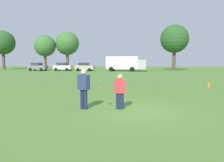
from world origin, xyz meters
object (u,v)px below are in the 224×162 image
traffic_cone (209,84)px  box_truck (125,63)px  parked_car_near_left (38,67)px  parked_car_mid_left (63,67)px  frisbee (101,87)px  player_defender (120,90)px  parked_car_center (85,67)px  player_thrower (84,87)px

traffic_cone → box_truck: box_truck is taller
parked_car_near_left → parked_car_mid_left: (5.66, 0.76, 0.00)m
frisbee → box_truck: box_truck is taller
parked_car_near_left → box_truck: bearing=1.0°
player_defender → parked_car_center: bearing=107.0°
player_defender → frisbee: player_defender is taller
player_defender → parked_car_mid_left: size_ratio=0.36×
frisbee → box_truck: size_ratio=0.03×
parked_car_mid_left → parked_car_center: size_ratio=1.00×
traffic_cone → parked_car_mid_left: (-22.91, 28.18, 0.69)m
player_defender → parked_car_center: (-11.22, 36.77, 0.07)m
player_defender → parked_car_center: size_ratio=0.36×
traffic_cone → parked_car_near_left: (-28.57, 27.43, 0.69)m
parked_car_near_left → player_defender: bearing=-58.8°
traffic_cone → box_truck: 29.14m
traffic_cone → parked_car_near_left: 39.61m
traffic_cone → parked_car_center: bearing=122.5°
player_defender → parked_car_mid_left: (-16.41, 37.18, 0.07)m
parked_car_center → traffic_cone: bearing=-57.5°
frisbee → parked_car_center: parked_car_center is taller
player_thrower → parked_car_mid_left: (-14.83, 37.38, -0.06)m
player_thrower → parked_car_mid_left: 40.21m
player_defender → box_truck: box_truck is taller
traffic_cone → frisbee: bearing=-128.7°
parked_car_mid_left → parked_car_center: (5.18, -0.41, 0.00)m
parked_car_center → parked_car_mid_left: bearing=175.5°
frisbee → box_truck: (-1.42, 36.88, 0.78)m
traffic_cone → parked_car_near_left: parked_car_near_left is taller
parked_car_mid_left → box_truck: size_ratio=0.50×
parked_car_center → box_truck: size_ratio=0.50×
player_defender → parked_car_near_left: bearing=121.2°
parked_car_center → box_truck: (8.99, -0.01, 0.83)m
player_thrower → parked_car_center: size_ratio=0.41×
player_thrower → parked_car_near_left: parked_car_near_left is taller
traffic_cone → parked_car_center: (-17.73, 27.77, 0.69)m
player_thrower → parked_car_mid_left: bearing=111.6°
frisbee → parked_car_near_left: size_ratio=0.06×
traffic_cone → box_truck: size_ratio=0.06×
frisbee → parked_car_near_left: (-21.26, 36.55, -0.05)m
box_truck → player_thrower: bearing=-89.0°
player_thrower → player_defender: player_thrower is taller
player_defender → traffic_cone: bearing=54.1°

